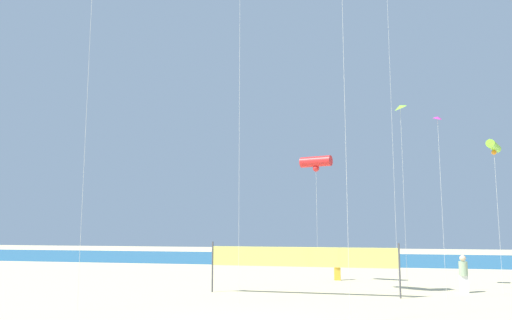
# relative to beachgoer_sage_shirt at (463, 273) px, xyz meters

# --- Properties ---
(ocean_band) EXTENTS (120.00, 20.00, 0.01)m
(ocean_band) POSITION_rel_beachgoer_sage_shirt_xyz_m (-7.84, 24.37, -0.94)
(ocean_band) COLOR #1E6B99
(ocean_band) RESTS_ON ground
(beachgoer_sage_shirt) EXTENTS (0.40, 0.40, 1.77)m
(beachgoer_sage_shirt) POSITION_rel_beachgoer_sage_shirt_xyz_m (0.00, 0.00, 0.00)
(beachgoer_sage_shirt) COLOR white
(beachgoer_sage_shirt) RESTS_ON ground
(beachgoer_coral_shirt) EXTENTS (0.38, 0.38, 1.68)m
(beachgoer_coral_shirt) POSITION_rel_beachgoer_sage_shirt_xyz_m (-6.22, 4.29, -0.05)
(beachgoer_coral_shirt) COLOR gold
(beachgoer_coral_shirt) RESTS_ON ground
(volleyball_net) EXTENTS (8.80, 0.31, 2.40)m
(volleyball_net) POSITION_rel_beachgoer_sage_shirt_xyz_m (-7.45, -2.46, 0.70)
(volleyball_net) COLOR #4C4C51
(volleyball_net) RESTS_ON ground
(kite_magenta_diamond) EXTENTS (0.50, 0.50, 8.16)m
(kite_magenta_diamond) POSITION_rel_beachgoer_sage_shirt_xyz_m (-1.15, -2.38, 6.75)
(kite_magenta_diamond) COLOR silver
(kite_magenta_diamond) RESTS_ON ground
(kite_lime_tube) EXTENTS (1.08, 1.99, 7.07)m
(kite_lime_tube) POSITION_rel_beachgoer_sage_shirt_xyz_m (1.50, -0.85, 5.91)
(kite_lime_tube) COLOR silver
(kite_lime_tube) RESTS_ON ground
(kite_red_tube) EXTENTS (1.91, 1.11, 7.12)m
(kite_red_tube) POSITION_rel_beachgoer_sage_shirt_xyz_m (-7.19, 2.40, 5.84)
(kite_red_tube) COLOR silver
(kite_red_tube) RESTS_ON ground
(kite_lime_diamond) EXTENTS (0.86, 0.85, 9.62)m
(kite_lime_diamond) POSITION_rel_beachgoer_sage_shirt_xyz_m (-2.56, 0.88, 8.37)
(kite_lime_diamond) COLOR silver
(kite_lime_diamond) RESTS_ON ground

